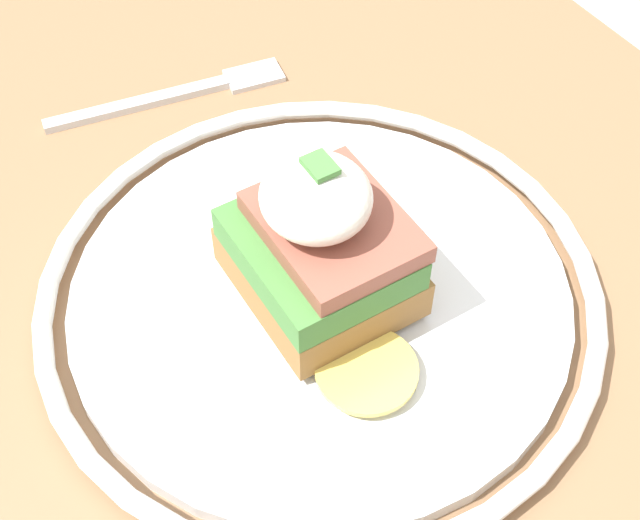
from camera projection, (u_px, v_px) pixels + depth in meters
name	position (u px, v px, depth m)	size (l,w,h in m)	color
dining_table	(252.00, 429.00, 0.56)	(1.03, 0.66, 0.73)	#846042
plate	(320.00, 294.00, 0.46)	(0.29, 0.29, 0.02)	silver
sandwich	(321.00, 246.00, 0.42)	(0.12, 0.07, 0.09)	olive
fork	(179.00, 94.00, 0.56)	(0.04, 0.15, 0.00)	silver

